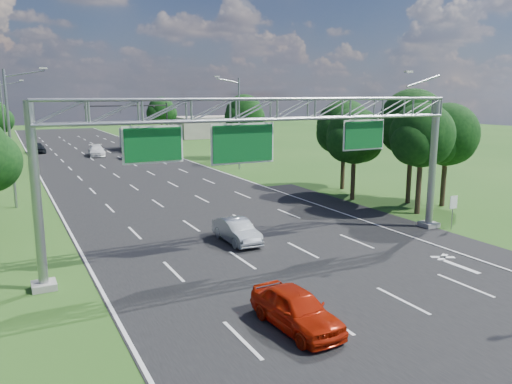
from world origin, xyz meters
TOP-DOWN VIEW (x-y plane):
  - ground at (0.00, 30.00)m, footprint 220.00×220.00m
  - road at (0.00, 30.00)m, footprint 18.00×180.00m
  - road_flare at (10.20, 14.00)m, footprint 3.00×30.00m
  - sign_gantry at (0.33, 12.00)m, footprint 23.50×1.00m
  - regulatory_sign at (12.40, 10.98)m, footprint 0.60×0.08m
  - traffic_signal at (7.48, 65.00)m, footprint 12.21×0.24m
  - streetlight_l_near at (-11.30, 30.00)m, footprint 2.97×0.22m
  - streetlight_l_far at (-11.30, 65.00)m, footprint 2.97×0.22m
  - streetlight_r_mid at (11.30, 40.00)m, footprint 2.97×0.22m
  - tree_cluster_right at (14.80, 19.19)m, footprint 9.91×14.60m
  - tree_verge_rd at (16.08, 48.04)m, footprint 5.76×4.80m
  - tree_verge_re at (14.08, 78.04)m, footprint 5.76×4.80m
  - building_right at (24.00, 82.00)m, footprint 12.00×9.00m
  - red_coupe at (-3.27, 3.96)m, footprint 1.96×4.34m
  - silver_sedan at (-0.69, 14.54)m, footprint 1.43×4.04m
  - car_queue_a at (-0.58, 59.85)m, footprint 2.51×5.14m
  - car_queue_c at (-7.56, 67.40)m, footprint 2.30×4.65m
  - car_queue_d at (3.18, 54.28)m, footprint 2.33×5.13m
  - box_truck at (5.76, 65.00)m, footprint 2.72×8.41m

SIDE VIEW (x-z plane):
  - ground at x=0.00m, z-range 0.00..0.00m
  - road at x=0.00m, z-range -0.01..0.01m
  - road_flare at x=10.20m, z-range -0.01..0.01m
  - silver_sedan at x=-0.69m, z-range 0.00..1.33m
  - car_queue_a at x=-0.58m, z-range 0.00..1.44m
  - red_coupe at x=-3.27m, z-range 0.00..1.45m
  - car_queue_c at x=-7.56m, z-range 0.00..1.52m
  - car_queue_d at x=3.18m, z-range 0.00..1.63m
  - regulatory_sign at x=12.40m, z-range 0.46..2.56m
  - box_truck at x=5.76m, z-range -0.06..3.08m
  - building_right at x=24.00m, z-range 0.00..4.00m
  - traffic_signal at x=7.48m, z-range 1.67..8.67m
  - tree_verge_re at x=14.08m, z-range 1.28..9.12m
  - tree_cluster_right at x=14.80m, z-range 0.97..9.65m
  - streetlight_l_near at x=-11.30m, z-range 0.50..10.66m
  - streetlight_l_far at x=-11.30m, z-range 0.50..10.66m
  - streetlight_r_mid at x=11.30m, z-range 0.50..10.66m
  - tree_verge_rd at x=16.08m, z-range 1.49..9.77m
  - sign_gantry at x=0.33m, z-range 2.11..11.67m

